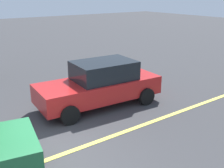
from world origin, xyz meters
name	(u,v)px	position (x,y,z in m)	size (l,w,h in m)	color
ground_plane	(45,161)	(0.00, 0.00, 0.00)	(80.00, 80.00, 0.00)	#38383A
lane_marking_centre	(136,128)	(3.00, 0.00, 0.01)	(28.00, 0.16, 0.01)	#E0D14C
car_red_far_lane	(100,84)	(3.12, 2.18, 0.83)	(4.65, 2.20, 1.66)	red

